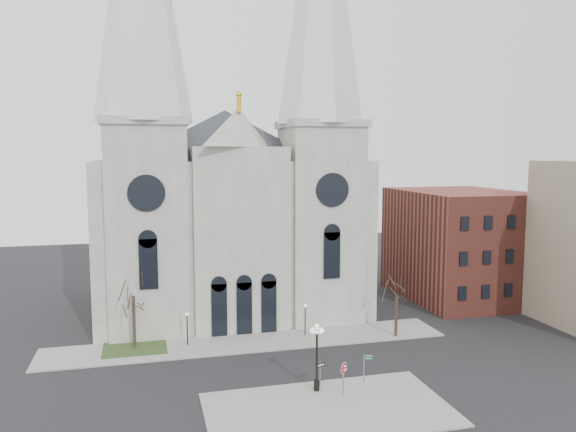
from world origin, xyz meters
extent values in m
plane|color=black|center=(0.00, 0.00, 0.00)|extent=(160.00, 160.00, 0.00)
cube|color=gray|center=(3.00, -5.00, 0.07)|extent=(18.00, 10.00, 0.14)
cube|color=gray|center=(0.00, 11.00, 0.07)|extent=(40.00, 6.00, 0.14)
cube|color=#2C3F1B|center=(-11.00, 12.00, 0.09)|extent=(6.00, 5.00, 0.18)
cube|color=gray|center=(0.00, 26.00, 9.00)|extent=(30.00, 24.00, 18.00)
pyramid|color=#2D3035|center=(0.00, 26.00, 24.00)|extent=(33.00, 26.40, 6.00)
cube|color=gray|center=(-9.50, 17.50, 11.00)|extent=(8.00, 8.00, 22.00)
cylinder|color=black|center=(-9.50, 13.45, 15.00)|extent=(3.60, 0.30, 3.60)
cube|color=gray|center=(9.50, 17.50, 11.00)|extent=(8.00, 8.00, 22.00)
cylinder|color=black|center=(9.50, 13.45, 15.00)|extent=(3.60, 0.30, 3.60)
cube|color=gray|center=(0.00, 16.00, 9.75)|extent=(10.00, 5.00, 19.50)
pyramid|color=gray|center=(0.00, 16.00, 21.50)|extent=(11.00, 5.00, 4.00)
cube|color=brown|center=(30.00, 22.00, 7.00)|extent=(14.00, 18.00, 14.00)
cylinder|color=black|center=(-11.00, 12.00, 2.62)|extent=(0.32, 0.32, 5.25)
cylinder|color=black|center=(15.00, 9.00, 2.10)|extent=(0.32, 0.32, 4.20)
cylinder|color=black|center=(-6.00, 11.50, 1.64)|extent=(0.12, 0.12, 3.00)
sphere|color=white|center=(-6.00, 11.50, 3.24)|extent=(0.32, 0.32, 0.32)
cylinder|color=black|center=(6.00, 11.50, 1.64)|extent=(0.12, 0.12, 3.00)
sphere|color=white|center=(6.00, 11.50, 3.24)|extent=(0.32, 0.32, 0.32)
cylinder|color=slate|center=(4.85, -3.15, 1.44)|extent=(0.10, 0.10, 2.60)
cylinder|color=#B20B20|center=(4.85, -3.15, 2.34)|extent=(0.86, 0.36, 0.90)
cylinder|color=white|center=(4.85, -3.15, 2.34)|extent=(0.92, 0.36, 0.97)
cube|color=white|center=(4.85, -3.15, 2.49)|extent=(0.47, 0.19, 0.11)
cube|color=white|center=(4.85, -3.15, 2.20)|extent=(0.54, 0.22, 0.11)
cylinder|color=black|center=(3.11, -1.78, 2.54)|extent=(0.17, 0.17, 4.80)
cylinder|color=black|center=(3.11, -1.78, 0.56)|extent=(0.46, 0.46, 0.83)
sphere|color=white|center=(3.11, -1.78, 5.41)|extent=(0.33, 0.33, 0.33)
cylinder|color=slate|center=(3.56, -1.25, 1.20)|extent=(0.09, 0.09, 2.12)
cube|color=black|center=(3.56, -1.25, 2.01)|extent=(0.89, 0.34, 0.30)
cylinder|color=slate|center=(7.36, -1.14, 1.33)|extent=(0.10, 0.10, 2.38)
cube|color=#0D5C2A|center=(7.72, -1.23, 2.36)|extent=(0.66, 0.19, 0.16)
cube|color=#0D5C2A|center=(7.72, -1.23, 2.14)|extent=(0.66, 0.19, 0.16)
camera|label=1|loc=(-9.69, -42.47, 18.89)|focal=35.00mm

